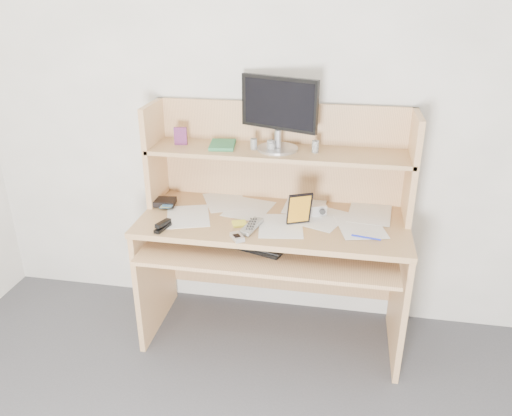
% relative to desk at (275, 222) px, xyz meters
% --- Properties ---
extents(back_wall, '(3.60, 0.04, 2.50)m').
position_rel_desk_xyz_m(back_wall, '(0.00, 0.24, 0.56)').
color(back_wall, white).
rests_on(back_wall, floor).
extents(desk, '(1.40, 0.70, 1.30)m').
position_rel_desk_xyz_m(desk, '(0.00, 0.00, 0.00)').
color(desk, tan).
rests_on(desk, floor).
extents(paper_clutter, '(1.32, 0.54, 0.01)m').
position_rel_desk_xyz_m(paper_clutter, '(0.00, -0.08, 0.06)').
color(paper_clutter, silver).
rests_on(paper_clutter, desk).
extents(keyboard, '(0.43, 0.26, 0.03)m').
position_rel_desk_xyz_m(keyboard, '(-0.11, -0.20, -0.03)').
color(keyboard, black).
rests_on(keyboard, desk).
extents(tv_remote, '(0.09, 0.19, 0.02)m').
position_rel_desk_xyz_m(tv_remote, '(-0.09, -0.22, 0.07)').
color(tv_remote, gray).
rests_on(tv_remote, paper_clutter).
extents(flip_phone, '(0.09, 0.10, 0.02)m').
position_rel_desk_xyz_m(flip_phone, '(-0.14, -0.34, 0.07)').
color(flip_phone, silver).
rests_on(flip_phone, paper_clutter).
extents(stapler, '(0.06, 0.12, 0.04)m').
position_rel_desk_xyz_m(stapler, '(-0.53, -0.30, 0.08)').
color(stapler, black).
rests_on(stapler, paper_clutter).
extents(wallet, '(0.13, 0.11, 0.03)m').
position_rel_desk_xyz_m(wallet, '(-0.62, -0.01, 0.08)').
color(wallet, black).
rests_on(wallet, paper_clutter).
extents(sticky_note_pad, '(0.09, 0.09, 0.01)m').
position_rel_desk_xyz_m(sticky_note_pad, '(-0.16, -0.18, 0.06)').
color(sticky_note_pad, yellow).
rests_on(sticky_note_pad, desk).
extents(digital_camera, '(0.09, 0.06, 0.05)m').
position_rel_desk_xyz_m(digital_camera, '(0.23, 0.00, 0.09)').
color(digital_camera, silver).
rests_on(digital_camera, paper_clutter).
extents(game_case, '(0.12, 0.06, 0.17)m').
position_rel_desk_xyz_m(game_case, '(0.14, -0.13, 0.15)').
color(game_case, black).
rests_on(game_case, paper_clutter).
extents(blue_pen, '(0.14, 0.04, 0.01)m').
position_rel_desk_xyz_m(blue_pen, '(0.47, -0.23, 0.07)').
color(blue_pen, '#1724AE').
rests_on(blue_pen, paper_clutter).
extents(card_box, '(0.07, 0.03, 0.09)m').
position_rel_desk_xyz_m(card_box, '(-0.53, 0.07, 0.43)').
color(card_box, '#A02715').
rests_on(card_box, desk).
extents(shelf_book, '(0.15, 0.20, 0.02)m').
position_rel_desk_xyz_m(shelf_book, '(-0.30, 0.08, 0.40)').
color(shelf_book, '#2D7045').
rests_on(shelf_book, desk).
extents(chip_stack_a, '(0.05, 0.05, 0.05)m').
position_rel_desk_xyz_m(chip_stack_a, '(-0.04, 0.05, 0.41)').
color(chip_stack_a, black).
rests_on(chip_stack_a, desk).
extents(chip_stack_b, '(0.04, 0.04, 0.06)m').
position_rel_desk_xyz_m(chip_stack_b, '(-0.13, 0.06, 0.41)').
color(chip_stack_b, silver).
rests_on(chip_stack_b, desk).
extents(chip_stack_c, '(0.04, 0.04, 0.05)m').
position_rel_desk_xyz_m(chip_stack_c, '(-0.03, 0.04, 0.41)').
color(chip_stack_c, black).
rests_on(chip_stack_c, desk).
extents(chip_stack_d, '(0.04, 0.04, 0.06)m').
position_rel_desk_xyz_m(chip_stack_d, '(0.19, 0.06, 0.42)').
color(chip_stack_d, white).
rests_on(chip_stack_d, desk).
extents(monitor, '(0.41, 0.23, 0.37)m').
position_rel_desk_xyz_m(monitor, '(-0.01, 0.09, 0.59)').
color(monitor, '#BCBDC2').
rests_on(monitor, desk).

